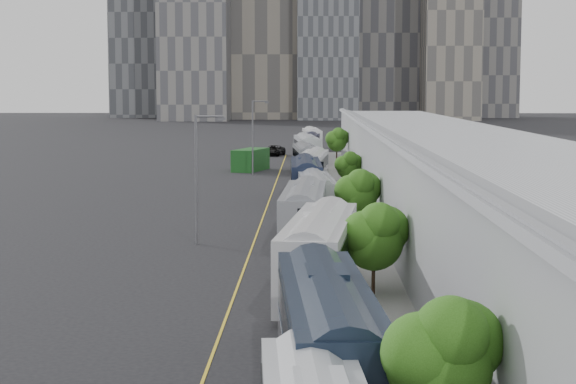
{
  "coord_description": "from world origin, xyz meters",
  "views": [
    {
      "loc": [
        2.21,
        -12.59,
        10.09
      ],
      "look_at": [
        0.69,
        53.62,
        3.0
      ],
      "focal_mm": 60.0,
      "sensor_mm": 36.0,
      "label": 1
    }
  ],
  "objects_px": {
    "bus_5": "(306,183)",
    "bus_10": "(312,141)",
    "bus_1": "(327,348)",
    "bus_3": "(304,219)",
    "bus_4": "(317,199)",
    "bus_7": "(306,161)",
    "suv": "(274,151)",
    "bus_2": "(320,261)",
    "shipping_container": "(251,160)",
    "street_lamp_near": "(199,170)",
    "bus_9": "(309,147)",
    "street_lamp_far": "(254,132)",
    "bus_8": "(307,151)",
    "bus_6": "(313,170)"
  },
  "relations": [
    {
      "from": "bus_5",
      "to": "bus_7",
      "type": "height_order",
      "value": "bus_5"
    },
    {
      "from": "bus_4",
      "to": "bus_7",
      "type": "relative_size",
      "value": 0.99
    },
    {
      "from": "bus_5",
      "to": "bus_9",
      "type": "xyz_separation_m",
      "value": [
        0.17,
        57.76,
        -0.16
      ]
    },
    {
      "from": "bus_5",
      "to": "street_lamp_near",
      "type": "distance_m",
      "value": 26.03
    },
    {
      "from": "bus_4",
      "to": "bus_5",
      "type": "height_order",
      "value": "bus_5"
    },
    {
      "from": "bus_5",
      "to": "bus_9",
      "type": "relative_size",
      "value": 1.1
    },
    {
      "from": "bus_1",
      "to": "bus_5",
      "type": "distance_m",
      "value": 56.25
    },
    {
      "from": "bus_1",
      "to": "bus_5",
      "type": "bearing_deg",
      "value": 87.25
    },
    {
      "from": "bus_4",
      "to": "bus_5",
      "type": "bearing_deg",
      "value": 90.67
    },
    {
      "from": "street_lamp_far",
      "to": "suv",
      "type": "distance_m",
      "value": 33.65
    },
    {
      "from": "bus_4",
      "to": "bus_7",
      "type": "xyz_separation_m",
      "value": [
        -1.08,
        40.88,
        0.01
      ]
    },
    {
      "from": "bus_2",
      "to": "shipping_container",
      "type": "distance_m",
      "value": 73.17
    },
    {
      "from": "bus_2",
      "to": "bus_5",
      "type": "distance_m",
      "value": 40.45
    },
    {
      "from": "street_lamp_far",
      "to": "bus_10",
      "type": "bearing_deg",
      "value": 81.42
    },
    {
      "from": "suv",
      "to": "bus_1",
      "type": "bearing_deg",
      "value": -74.36
    },
    {
      "from": "shipping_container",
      "to": "bus_3",
      "type": "bearing_deg",
      "value": -66.46
    },
    {
      "from": "street_lamp_near",
      "to": "street_lamp_far",
      "type": "relative_size",
      "value": 0.96
    },
    {
      "from": "bus_1",
      "to": "bus_2",
      "type": "height_order",
      "value": "bus_2"
    },
    {
      "from": "bus_5",
      "to": "shipping_container",
      "type": "height_order",
      "value": "bus_5"
    },
    {
      "from": "suv",
      "to": "shipping_container",
      "type": "bearing_deg",
      "value": -81.23
    },
    {
      "from": "bus_1",
      "to": "bus_10",
      "type": "height_order",
      "value": "bus_1"
    },
    {
      "from": "bus_2",
      "to": "bus_7",
      "type": "relative_size",
      "value": 1.16
    },
    {
      "from": "bus_2",
      "to": "bus_8",
      "type": "xyz_separation_m",
      "value": [
        -0.94,
        85.2,
        -0.08
      ]
    },
    {
      "from": "bus_9",
      "to": "street_lamp_far",
      "type": "height_order",
      "value": "street_lamp_far"
    },
    {
      "from": "street_lamp_far",
      "to": "bus_9",
      "type": "bearing_deg",
      "value": 78.6
    },
    {
      "from": "bus_2",
      "to": "bus_10",
      "type": "relative_size",
      "value": 1.09
    },
    {
      "from": "bus_5",
      "to": "street_lamp_far",
      "type": "xyz_separation_m",
      "value": [
        -6.19,
        26.22,
        3.45
      ]
    },
    {
      "from": "bus_10",
      "to": "bus_9",
      "type": "bearing_deg",
      "value": -95.52
    },
    {
      "from": "bus_3",
      "to": "street_lamp_near",
      "type": "relative_size",
      "value": 1.57
    },
    {
      "from": "bus_4",
      "to": "bus_2",
      "type": "bearing_deg",
      "value": -93.98
    },
    {
      "from": "bus_4",
      "to": "street_lamp_far",
      "type": "relative_size",
      "value": 1.38
    },
    {
      "from": "bus_10",
      "to": "suv",
      "type": "relative_size",
      "value": 2.32
    },
    {
      "from": "bus_3",
      "to": "street_lamp_far",
      "type": "relative_size",
      "value": 1.51
    },
    {
      "from": "bus_1",
      "to": "bus_5",
      "type": "xyz_separation_m",
      "value": [
        -0.96,
        56.25,
        -0.06
      ]
    },
    {
      "from": "bus_8",
      "to": "street_lamp_near",
      "type": "distance_m",
      "value": 70.07
    },
    {
      "from": "bus_8",
      "to": "street_lamp_far",
      "type": "height_order",
      "value": "street_lamp_far"
    },
    {
      "from": "bus_1",
      "to": "bus_3",
      "type": "height_order",
      "value": "bus_1"
    },
    {
      "from": "bus_3",
      "to": "bus_2",
      "type": "bearing_deg",
      "value": -84.84
    },
    {
      "from": "bus_5",
      "to": "bus_9",
      "type": "bearing_deg",
      "value": 88.38
    },
    {
      "from": "bus_4",
      "to": "bus_9",
      "type": "relative_size",
      "value": 1.0
    },
    {
      "from": "bus_6",
      "to": "shipping_container",
      "type": "relative_size",
      "value": 1.82
    },
    {
      "from": "bus_5",
      "to": "bus_10",
      "type": "height_order",
      "value": "bus_5"
    },
    {
      "from": "bus_4",
      "to": "street_lamp_far",
      "type": "distance_m",
      "value": 38.73
    },
    {
      "from": "bus_6",
      "to": "suv",
      "type": "height_order",
      "value": "bus_6"
    },
    {
      "from": "bus_2",
      "to": "suv",
      "type": "distance_m",
      "value": 100.21
    },
    {
      "from": "street_lamp_near",
      "to": "suv",
      "type": "relative_size",
      "value": 1.5
    },
    {
      "from": "bus_1",
      "to": "bus_4",
      "type": "relative_size",
      "value": 1.15
    },
    {
      "from": "bus_7",
      "to": "suv",
      "type": "relative_size",
      "value": 2.17
    },
    {
      "from": "bus_6",
      "to": "shipping_container",
      "type": "distance_m",
      "value": 18.7
    },
    {
      "from": "bus_4",
      "to": "suv",
      "type": "relative_size",
      "value": 2.15
    }
  ]
}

